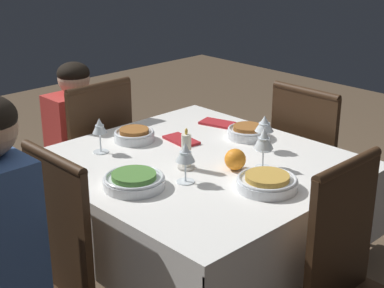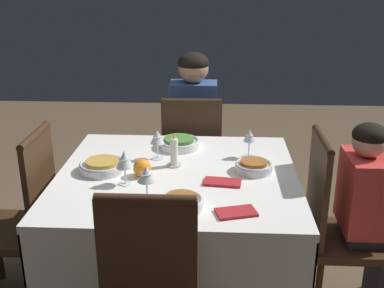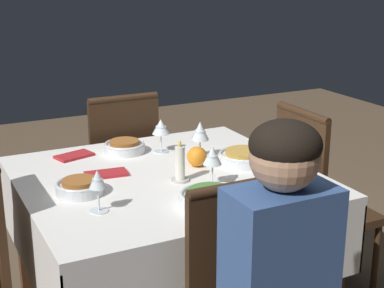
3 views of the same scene
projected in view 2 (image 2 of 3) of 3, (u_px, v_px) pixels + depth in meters
dining_table at (177, 192)px, 2.35m from camera, size 1.15×1.08×0.76m
chair_north at (192, 162)px, 3.10m from camera, size 0.40×0.40×0.96m
chair_east at (336, 222)px, 2.37m from camera, size 0.40×0.40×0.96m
chair_west at (23, 215)px, 2.43m from camera, size 0.40×0.40×0.96m
person_adult_denim at (194, 130)px, 3.19m from camera, size 0.30×0.34×1.20m
person_child_red at (372, 214)px, 2.34m from camera, size 0.33×0.30×1.03m
bowl_north at (179, 143)px, 2.64m from camera, size 0.23×0.23×0.06m
wine_glass_north at (157, 138)px, 2.45m from camera, size 0.07×0.07×0.16m
bowl_east at (254, 166)px, 2.33m from camera, size 0.18×0.18×0.06m
wine_glass_east at (249, 137)px, 2.48m from camera, size 0.07×0.07×0.15m
bowl_south at (181, 202)px, 1.97m from camera, size 0.18×0.18×0.06m
wine_glass_south at (147, 175)px, 2.01m from camera, size 0.08×0.08×0.15m
bowl_west at (102, 166)px, 2.33m from camera, size 0.22×0.22×0.06m
wine_glass_west at (124, 160)px, 2.16m from camera, size 0.08×0.08×0.16m
candle_centerpiece at (174, 154)px, 2.38m from camera, size 0.07×0.07×0.17m
orange_fruit at (142, 168)px, 2.27m from camera, size 0.09×0.09×0.09m
napkin_red_folded at (236, 212)px, 1.93m from camera, size 0.18×0.13×0.01m
napkin_spare_side at (222, 182)px, 2.21m from camera, size 0.18×0.11×0.01m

